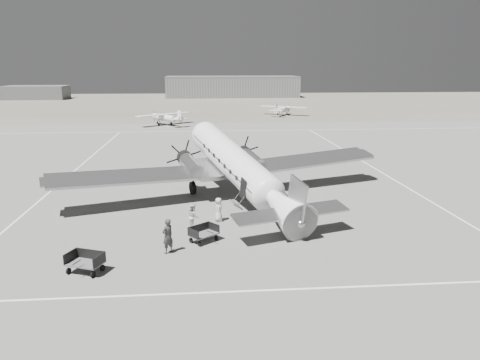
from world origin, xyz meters
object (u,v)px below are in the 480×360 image
object	(u,v)px
baggage_cart_near	(204,234)
passenger	(219,209)
hangar_main	(232,87)
shed_secondary	(36,92)
light_plane_right	(283,110)
ramp_agent	(193,217)
light_plane_left	(166,119)
ground_crew	(168,236)
dc3_airliner	(238,168)
baggage_cart_far	(85,263)

from	to	relation	value
baggage_cart_near	passenger	xyz separation A→B (m)	(1.03, 3.71, 0.32)
hangar_main	shed_secondary	xyz separation A→B (m)	(-60.00, -5.00, -1.30)
light_plane_right	passenger	distance (m)	67.95
ramp_agent	baggage_cart_near	bearing A→B (deg)	-177.54
passenger	hangar_main	bearing A→B (deg)	-3.21
light_plane_left	baggage_cart_near	size ratio (longest dim) A/B	6.16
ground_crew	passenger	xyz separation A→B (m)	(3.03, 5.23, -0.19)
dc3_airliner	ramp_agent	size ratio (longest dim) A/B	16.37
light_plane_right	baggage_cart_near	size ratio (longest dim) A/B	5.83
hangar_main	shed_secondary	distance (m)	60.22
shed_secondary	baggage_cart_near	world-z (taller)	shed_secondary
baggage_cart_far	passenger	world-z (taller)	passenger
shed_secondary	baggage_cart_far	world-z (taller)	shed_secondary
light_plane_left	baggage_cart_far	size ratio (longest dim) A/B	5.75
baggage_cart_near	ground_crew	bearing A→B (deg)	178.07
baggage_cart_near	passenger	bearing A→B (deg)	35.25
ground_crew	passenger	size ratio (longest dim) A/B	1.24
dc3_airliner	baggage_cart_near	world-z (taller)	dc3_airliner
ground_crew	dc3_airliner	bearing A→B (deg)	-160.41
light_plane_left	ramp_agent	xyz separation A→B (m)	(5.38, -53.24, -0.26)
dc3_airliner	baggage_cart_near	xyz separation A→B (m)	(-2.67, -8.15, -2.14)
hangar_main	ramp_agent	world-z (taller)	hangar_main
light_plane_right	baggage_cart_far	xyz separation A→B (m)	(-22.97, -73.49, -0.52)
hangar_main	baggage_cart_far	world-z (taller)	hangar_main
shed_secondary	passenger	bearing A→B (deg)	-66.94
baggage_cart_near	ground_crew	distance (m)	2.56
baggage_cart_far	passenger	xyz separation A→B (m)	(7.02, 7.43, 0.28)
light_plane_left	baggage_cart_far	distance (m)	59.21
ramp_agent	light_plane_left	bearing A→B (deg)	-7.58
hangar_main	ramp_agent	bearing A→B (deg)	-95.05
baggage_cart_far	light_plane_right	bearing A→B (deg)	95.04
light_plane_left	light_plane_right	size ratio (longest dim) A/B	1.06
ground_crew	ramp_agent	size ratio (longest dim) A/B	1.19
hangar_main	baggage_cart_near	distance (m)	128.04
light_plane_right	baggage_cart_near	xyz separation A→B (m)	(-16.98, -69.77, -0.56)
baggage_cart_far	ground_crew	world-z (taller)	ground_crew
dc3_airliner	baggage_cart_near	bearing A→B (deg)	-127.03
passenger	ramp_agent	bearing A→B (deg)	132.51
baggage_cart_far	baggage_cart_near	bearing A→B (deg)	54.26
hangar_main	shed_secondary	world-z (taller)	hangar_main
hangar_main	light_plane_left	xyz separation A→B (m)	(-16.45, -72.09, -2.19)
ramp_agent	ground_crew	bearing A→B (deg)	146.74
baggage_cart_near	baggage_cart_far	xyz separation A→B (m)	(-5.99, -3.72, 0.03)
hangar_main	ramp_agent	distance (m)	125.85
shed_secondary	ramp_agent	xyz separation A→B (m)	(48.93, -120.34, -1.16)
baggage_cart_near	shed_secondary	bearing A→B (deg)	72.81
dc3_airliner	passenger	bearing A→B (deg)	-129.15
dc3_airliner	light_plane_right	world-z (taller)	dc3_airliner
hangar_main	light_plane_right	world-z (taller)	hangar_main
dc3_airliner	light_plane_right	bearing A→B (deg)	58.06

